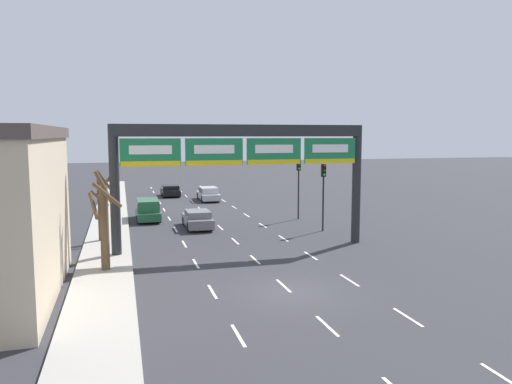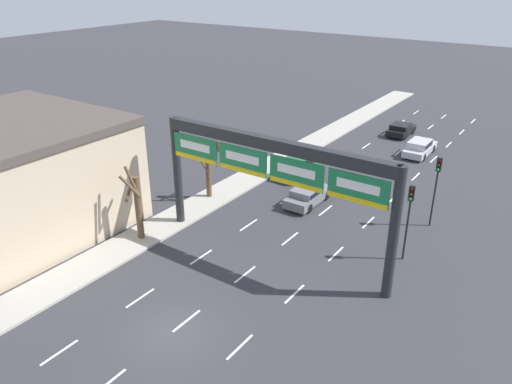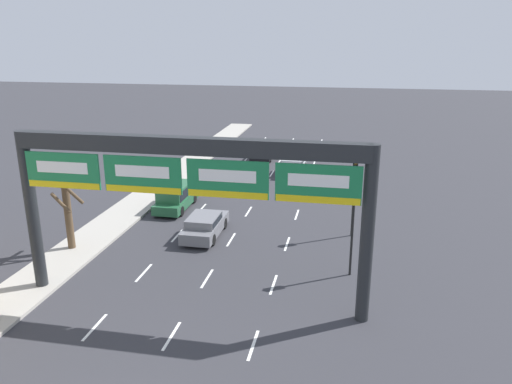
{
  "view_description": "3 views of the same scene",
  "coord_description": "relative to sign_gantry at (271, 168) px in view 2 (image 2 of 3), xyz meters",
  "views": [
    {
      "loc": [
        -7.03,
        -20.07,
        6.87
      ],
      "look_at": [
        -0.13,
        5.33,
        3.86
      ],
      "focal_mm": 35.0,
      "sensor_mm": 36.0,
      "label": 1
    },
    {
      "loc": [
        14.22,
        -13.49,
        16.17
      ],
      "look_at": [
        -1.32,
        9.03,
        3.74
      ],
      "focal_mm": 35.0,
      "sensor_mm": 36.0,
      "label": 2
    },
    {
      "loc": [
        6.53,
        -10.22,
        11.33
      ],
      "look_at": [
        1.94,
        13.63,
        3.76
      ],
      "focal_mm": 35.0,
      "sensor_mm": 36.0,
      "label": 3
    }
  ],
  "objects": [
    {
      "name": "sign_gantry",
      "position": [
        0.0,
        0.0,
        0.0
      ],
      "size": [
        15.35,
        0.7,
        7.48
      ],
      "color": "#232628",
      "rests_on": "ground_plane"
    },
    {
      "name": "traffic_light_near_gantry",
      "position": [
        6.87,
        4.11,
        -2.29
      ],
      "size": [
        0.3,
        0.35,
        4.82
      ],
      "color": "black",
      "rests_on": "ground_plane"
    },
    {
      "name": "car_black",
      "position": [
        -1.73,
        27.57,
        -5.04
      ],
      "size": [
        1.97,
        3.92,
        1.26
      ],
      "color": "black",
      "rests_on": "ground_plane"
    },
    {
      "name": "traffic_light_mid_block",
      "position": [
        6.9,
        9.33,
        -2.23
      ],
      "size": [
        0.3,
        0.35,
        4.91
      ],
      "color": "black",
      "rests_on": "ground_plane"
    },
    {
      "name": "car_silver",
      "position": [
        1.77,
        22.83,
        -4.96
      ],
      "size": [
        1.9,
        4.71,
        1.43
      ],
      "color": "#B7B7BC",
      "rests_on": "ground_plane"
    },
    {
      "name": "sidewalk_left",
      "position": [
        -8.0,
        -8.63,
        -5.64
      ],
      "size": [
        2.8,
        110.0,
        0.15
      ],
      "color": "#A8A399",
      "rests_on": "ground_plane"
    },
    {
      "name": "tree_bare_closest",
      "position": [
        -8.25,
        4.24,
        -3.21
      ],
      "size": [
        1.78,
        2.3,
        4.71
      ],
      "color": "brown",
      "rests_on": "sidewalk_left"
    },
    {
      "name": "car_grey",
      "position": [
        -1.66,
        7.63,
        -5.0
      ],
      "size": [
        1.86,
        4.45,
        1.33
      ],
      "color": "slate",
      "rests_on": "ground_plane"
    },
    {
      "name": "building_near",
      "position": [
        -16.33,
        -6.08,
        -2.09
      ],
      "size": [
        13.31,
        11.83,
        7.23
      ],
      "color": "#C6B293",
      "rests_on": "ground_plane"
    },
    {
      "name": "suv_green",
      "position": [
        -5.02,
        12.08,
        -4.78
      ],
      "size": [
        1.85,
        4.65,
        1.69
      ],
      "color": "#235B38",
      "rests_on": "ground_plane"
    },
    {
      "name": "lane_dashes",
      "position": [
        -0.0,
        4.87,
        -5.71
      ],
      "size": [
        6.72,
        67.0,
        0.01
      ],
      "color": "white",
      "rests_on": "ground_plane"
    },
    {
      "name": "ground_plane",
      "position": [
        -0.0,
        -8.63,
        -5.72
      ],
      "size": [
        220.0,
        220.0,
        0.0
      ],
      "primitive_type": "plane",
      "color": "#333338"
    },
    {
      "name": "tree_bare_second",
      "position": [
        -7.92,
        -3.22,
        -3.13
      ],
      "size": [
        1.67,
        1.33,
        5.02
      ],
      "color": "brown",
      "rests_on": "sidewalk_left"
    }
  ]
}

